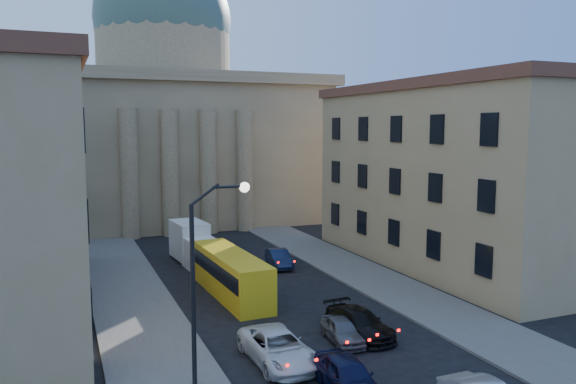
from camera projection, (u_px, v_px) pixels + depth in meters
name	position (u px, v px, depth m)	size (l,w,h in m)	color
sidewalk_left	(139.00, 318.00, 32.77)	(5.00, 60.00, 0.15)	#54514D
sidewalk_right	(389.00, 286.00, 39.16)	(5.00, 60.00, 0.15)	#54514D
church	(166.00, 121.00, 69.06)	(68.02, 28.76, 36.60)	#756548
building_right	(454.00, 174.00, 45.19)	(11.60, 26.60, 14.70)	tan
street_lamp	(205.00, 267.00, 23.55)	(2.62, 0.44, 8.83)	black
car_left_near	(348.00, 376.00, 23.53)	(1.80, 4.47, 1.52)	black
car_left_mid	(278.00, 348.00, 26.56)	(2.51, 5.44, 1.51)	silver
car_right_mid	(359.00, 323.00, 30.05)	(2.00, 4.91, 1.43)	black
car_right_far	(342.00, 331.00, 29.15)	(1.48, 3.68, 1.25)	#505156
car_right_distant	(279.00, 258.00, 44.86)	(1.47, 4.22, 1.39)	#0E1733
city_bus	(231.00, 273.00, 37.17)	(2.77, 10.26, 2.87)	gold
box_truck	(192.00, 244.00, 46.33)	(2.82, 6.14, 3.28)	silver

